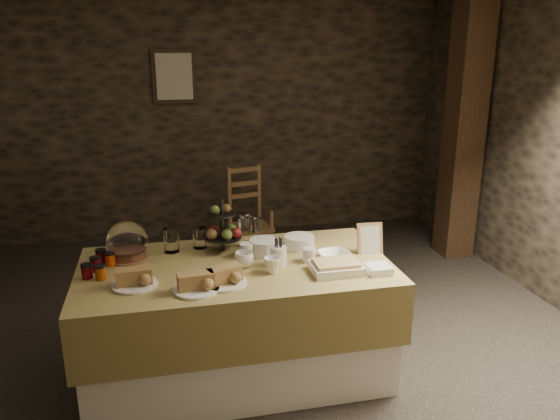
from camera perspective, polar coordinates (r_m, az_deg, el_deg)
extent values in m
cube|color=black|center=(4.05, -6.11, -14.01)|extent=(5.50, 5.00, 0.01)
cube|color=black|center=(6.02, -9.32, 9.36)|extent=(5.50, 0.02, 2.60)
cube|color=black|center=(1.28, 5.96, -20.72)|extent=(5.50, 0.02, 2.60)
cube|color=white|center=(3.59, -4.50, -11.63)|extent=(1.86, 0.95, 0.72)
cube|color=olive|center=(3.50, -4.58, -8.68)|extent=(1.93, 1.02, 0.39)
cube|color=brown|center=(5.78, -3.09, -1.85)|extent=(0.47, 0.46, 0.05)
cube|color=brown|center=(5.81, -3.42, 2.81)|extent=(0.37, 0.11, 0.38)
cube|color=black|center=(5.63, 18.68, 8.18)|extent=(0.30, 0.30, 2.60)
cube|color=#302518|center=(5.94, -11.00, 13.54)|extent=(0.45, 0.03, 0.55)
cube|color=beige|center=(5.91, -10.99, 13.53)|extent=(0.37, 0.01, 0.47)
cylinder|color=white|center=(3.56, -1.71, -3.88)|extent=(0.19, 0.19, 0.10)
cylinder|color=white|center=(3.67, 2.03, -3.35)|extent=(0.20, 0.20, 0.08)
cylinder|color=white|center=(3.38, -0.16, -4.83)|extent=(0.10, 0.10, 0.12)
imported|color=white|center=(3.37, -3.79, -5.19)|extent=(0.15, 0.15, 0.09)
imported|color=white|center=(3.28, -0.82, -5.77)|extent=(0.11, 0.11, 0.10)
cylinder|color=white|center=(3.51, -3.53, -4.25)|extent=(0.09, 0.09, 0.09)
cylinder|color=white|center=(3.45, 3.05, -4.70)|extent=(0.08, 0.08, 0.09)
imported|color=white|center=(3.50, 5.67, -4.79)|extent=(0.23, 0.23, 0.05)
cylinder|color=brown|center=(3.63, -15.55, -4.85)|extent=(0.26, 0.26, 0.01)
cylinder|color=brown|center=(3.61, -15.60, -4.25)|extent=(0.22, 0.22, 0.07)
sphere|color=white|center=(3.59, -15.70, -3.16)|extent=(0.26, 0.26, 0.26)
cylinder|color=black|center=(3.60, -6.07, -1.56)|extent=(0.03, 0.03, 0.36)
cylinder|color=black|center=(3.62, -6.02, -2.82)|extent=(0.25, 0.25, 0.01)
cylinder|color=black|center=(3.57, -6.10, -0.44)|extent=(0.18, 0.18, 0.01)
sphere|color=#55782C|center=(3.65, -5.11, -2.07)|extent=(0.07, 0.07, 0.07)
sphere|color=maroon|center=(3.65, -6.94, -2.14)|extent=(0.07, 0.07, 0.07)
sphere|color=#55782C|center=(3.55, -5.58, -2.60)|extent=(0.07, 0.07, 0.07)
sphere|color=brown|center=(3.58, -7.16, -2.54)|extent=(0.07, 0.07, 0.07)
sphere|color=maroon|center=(3.58, -4.62, -2.42)|extent=(0.07, 0.07, 0.07)
cylinder|color=white|center=(3.23, -14.96, -7.53)|extent=(0.26, 0.26, 0.01)
cube|color=brown|center=(3.21, -15.03, -6.68)|extent=(0.21, 0.11, 0.09)
cylinder|color=white|center=(3.11, -8.75, -8.18)|extent=(0.26, 0.26, 0.01)
cube|color=brown|center=(3.08, -8.79, -7.30)|extent=(0.21, 0.11, 0.09)
cylinder|color=white|center=(3.17, -5.84, -7.55)|extent=(0.26, 0.26, 0.01)
cube|color=brown|center=(3.14, -5.87, -6.68)|extent=(0.22, 0.15, 0.09)
cylinder|color=#660812|center=(3.49, -18.69, -5.48)|extent=(0.06, 0.06, 0.07)
cylinder|color=#CE4E12|center=(3.36, -18.22, -6.28)|extent=(0.06, 0.06, 0.07)
cylinder|color=#660812|center=(3.40, -19.52, -6.15)|extent=(0.06, 0.06, 0.07)
cylinder|color=#CE4E12|center=(3.54, -17.30, -4.98)|extent=(0.06, 0.06, 0.07)
cylinder|color=#660812|center=(3.61, -18.18, -4.69)|extent=(0.06, 0.06, 0.07)
cube|color=white|center=(3.32, 5.86, -6.05)|extent=(0.30, 0.22, 0.05)
cube|color=tan|center=(3.30, 5.88, -5.49)|extent=(0.26, 0.18, 0.02)
cube|color=white|center=(3.34, 10.26, -6.08)|extent=(0.14, 0.14, 0.04)
cube|color=brown|center=(3.62, 9.37, -3.06)|extent=(0.17, 0.08, 0.22)
cylinder|color=white|center=(3.66, -11.29, -3.11)|extent=(0.10, 0.10, 0.16)
cylinder|color=white|center=(3.70, -8.40, -2.88)|extent=(0.09, 0.09, 0.14)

